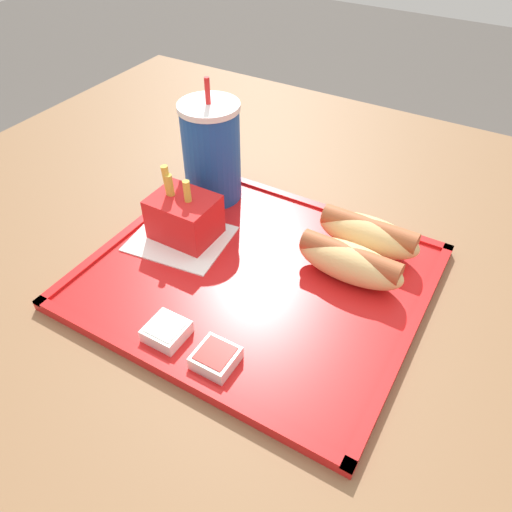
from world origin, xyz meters
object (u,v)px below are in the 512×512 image
at_px(soda_cup, 212,152).
at_px(hot_dog_far, 368,233).
at_px(sauce_cup_ketchup, 216,358).
at_px(sauce_cup_mayo, 167,331).
at_px(fries_carton, 183,217).
at_px(hot_dog_near, 350,261).

xyz_separation_m(soda_cup, hot_dog_far, (0.24, -0.00, -0.05)).
bearing_deg(sauce_cup_ketchup, sauce_cup_mayo, 177.73).
height_order(hot_dog_far, fries_carton, fries_carton).
xyz_separation_m(fries_carton, sauce_cup_mayo, (0.09, -0.15, -0.02)).
distance_m(hot_dog_far, hot_dog_near, 0.06).
relative_size(hot_dog_near, sauce_cup_ketchup, 3.24).
relative_size(fries_carton, sauce_cup_mayo, 2.42).
xyz_separation_m(soda_cup, sauce_cup_mayo, (0.11, -0.25, -0.06)).
xyz_separation_m(hot_dog_near, sauce_cup_mayo, (-0.13, -0.19, -0.02)).
bearing_deg(hot_dog_near, hot_dog_far, 90.00).
distance_m(soda_cup, sauce_cup_mayo, 0.28).
bearing_deg(sauce_cup_mayo, hot_dog_near, 54.50).
relative_size(hot_dog_far, sauce_cup_ketchup, 3.23).
bearing_deg(hot_dog_far, soda_cup, 179.41).
bearing_deg(fries_carton, sauce_cup_mayo, -59.99).
height_order(soda_cup, hot_dog_near, soda_cup).
distance_m(sauce_cup_mayo, sauce_cup_ketchup, 0.07).
height_order(soda_cup, sauce_cup_mayo, soda_cup).
bearing_deg(sauce_cup_mayo, sauce_cup_ketchup, -2.27).
bearing_deg(hot_dog_far, hot_dog_near, -90.00).
relative_size(fries_carton, sauce_cup_ketchup, 2.42).
relative_size(hot_dog_far, sauce_cup_mayo, 3.23).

